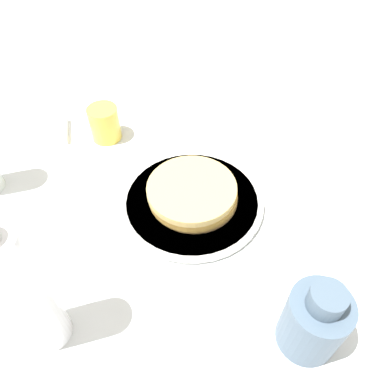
# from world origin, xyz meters

# --- Properties ---
(ground_plane) EXTENTS (4.00, 4.00, 0.00)m
(ground_plane) POSITION_xyz_m (0.00, 0.00, 0.00)
(ground_plane) COLOR white
(plate) EXTENTS (0.27, 0.27, 0.01)m
(plate) POSITION_xyz_m (0.02, -0.01, 0.01)
(plate) COLOR silver
(plate) RESTS_ON ground_plane
(pancake_stack) EXTENTS (0.17, 0.17, 0.04)m
(pancake_stack) POSITION_xyz_m (0.02, -0.02, 0.03)
(pancake_stack) COLOR tan
(pancake_stack) RESTS_ON plate
(juice_glass) EXTENTS (0.07, 0.07, 0.08)m
(juice_glass) POSITION_xyz_m (-0.19, 0.16, 0.04)
(juice_glass) COLOR yellow
(juice_glass) RESTS_ON ground_plane
(cream_jug) EXTENTS (0.09, 0.09, 0.14)m
(cream_jug) POSITION_xyz_m (0.22, -0.25, 0.06)
(cream_jug) COLOR #4C6075
(cream_jug) RESTS_ON ground_plane
(water_bottle_mid) EXTENTS (0.06, 0.06, 0.26)m
(water_bottle_mid) POSITION_xyz_m (-0.16, -0.29, 0.12)
(water_bottle_mid) COLOR white
(water_bottle_mid) RESTS_ON ground_plane
(napkin) EXTENTS (0.16, 0.13, 0.02)m
(napkin) POSITION_xyz_m (-0.35, 0.14, 0.01)
(napkin) COLOR white
(napkin) RESTS_ON ground_plane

